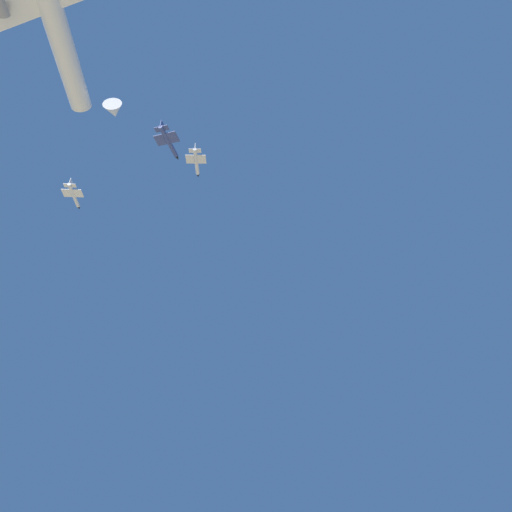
% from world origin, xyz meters
% --- Properties ---
extents(chase_jet_left_wing, '(13.81, 11.63, 4.00)m').
position_xyz_m(chase_jet_left_wing, '(104.40, 62.53, 128.64)').
color(chase_jet_left_wing, silver).
extents(chase_jet_right_wing, '(13.61, 11.93, 4.00)m').
position_xyz_m(chase_jet_right_wing, '(63.58, 30.71, 136.66)').
color(chase_jet_right_wing, silver).
extents(chase_jet_trailing, '(11.14, 14.12, 4.00)m').
position_xyz_m(chase_jet_trailing, '(50.71, 49.34, 122.82)').
color(chase_jet_trailing, '#38478C').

